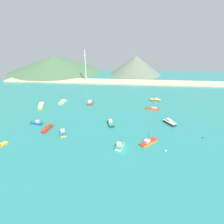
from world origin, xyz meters
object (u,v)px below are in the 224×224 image
(fishing_boat_3, at_px, (153,109))
(fishing_boat_4, at_px, (41,105))
(fishing_boat_5, at_px, (156,100))
(buoy_0, at_px, (166,151))
(fishing_boat_2, at_px, (63,133))
(fishing_boat_9, at_px, (111,123))
(fishing_boat_13, at_px, (90,102))
(fishing_boat_0, at_px, (48,128))
(fishing_boat_1, at_px, (170,122))
(fishing_boat_11, at_px, (37,123))
(buoy_1, at_px, (203,138))
(fishing_boat_12, at_px, (120,145))
(fishing_boat_7, at_px, (63,102))
(fishing_boat_14, at_px, (148,142))
(radio_tower, at_px, (85,65))

(fishing_boat_3, relative_size, fishing_boat_4, 0.79)
(fishing_boat_5, relative_size, buoy_0, 9.28)
(fishing_boat_2, distance_m, buoy_0, 51.71)
(fishing_boat_9, relative_size, fishing_boat_13, 1.14)
(fishing_boat_2, bearing_deg, fishing_boat_9, 28.05)
(fishing_boat_0, height_order, buoy_0, fishing_boat_0)
(fishing_boat_1, bearing_deg, buoy_0, -103.70)
(fishing_boat_13, bearing_deg, fishing_boat_1, -27.22)
(fishing_boat_11, distance_m, fishing_boat_13, 41.23)
(fishing_boat_11, bearing_deg, buoy_1, -4.53)
(fishing_boat_1, xyz_separation_m, fishing_boat_2, (-57.16, -16.35, -0.17))
(fishing_boat_1, distance_m, fishing_boat_13, 57.42)
(buoy_0, bearing_deg, fishing_boat_12, 176.58)
(fishing_boat_2, bearing_deg, fishing_boat_13, 81.86)
(fishing_boat_7, relative_size, buoy_1, 11.34)
(fishing_boat_3, bearing_deg, fishing_boat_14, -99.12)
(fishing_boat_4, distance_m, buoy_1, 103.05)
(fishing_boat_1, bearing_deg, buoy_1, -45.21)
(fishing_boat_4, distance_m, fishing_boat_5, 82.99)
(fishing_boat_1, distance_m, fishing_boat_5, 37.13)
(fishing_boat_9, relative_size, buoy_1, 10.98)
(fishing_boat_3, xyz_separation_m, fishing_boat_4, (-76.86, -1.01, 0.11))
(fishing_boat_4, xyz_separation_m, fishing_boat_5, (80.79, 19.00, -0.18))
(fishing_boat_11, relative_size, radio_tower, 0.24)
(fishing_boat_4, bearing_deg, fishing_boat_3, 0.75)
(fishing_boat_2, height_order, fishing_boat_7, fishing_boat_7)
(fishing_boat_1, height_order, radio_tower, radio_tower)
(fishing_boat_3, height_order, fishing_boat_5, fishing_boat_3)
(fishing_boat_0, distance_m, fishing_boat_14, 53.93)
(fishing_boat_9, bearing_deg, buoy_0, -40.27)
(fishing_boat_12, bearing_deg, fishing_boat_3, 65.78)
(fishing_boat_0, bearing_deg, fishing_boat_2, -22.40)
(fishing_boat_12, bearing_deg, fishing_boat_7, 130.47)
(fishing_boat_0, height_order, fishing_boat_2, fishing_boat_2)
(fishing_boat_0, distance_m, fishing_boat_7, 39.30)
(fishing_boat_12, xyz_separation_m, fishing_boat_14, (13.47, 3.94, -0.09))
(fishing_boat_2, relative_size, fishing_boat_5, 0.93)
(fishing_boat_5, bearing_deg, fishing_boat_13, -167.34)
(fishing_boat_4, xyz_separation_m, radio_tower, (16.63, 70.69, 14.63))
(fishing_boat_0, bearing_deg, fishing_boat_14, -9.77)
(radio_tower, bearing_deg, fishing_boat_4, -103.24)
(fishing_boat_2, relative_size, fishing_boat_3, 0.83)
(fishing_boat_5, relative_size, fishing_boat_13, 1.15)
(fishing_boat_3, relative_size, fishing_boat_12, 1.18)
(buoy_0, relative_size, buoy_1, 1.19)
(fishing_boat_4, relative_size, fishing_boat_13, 1.61)
(fishing_boat_5, bearing_deg, fishing_boat_3, -102.33)
(radio_tower, bearing_deg, fishing_boat_1, -52.69)
(fishing_boat_0, bearing_deg, fishing_boat_4, 119.62)
(fishing_boat_1, height_order, fishing_boat_4, fishing_boat_4)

